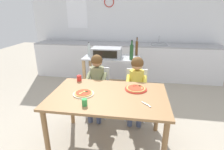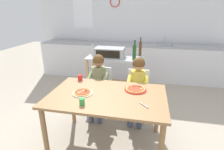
% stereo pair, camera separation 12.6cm
% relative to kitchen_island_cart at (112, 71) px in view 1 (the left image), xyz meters
% --- Properties ---
extents(ground_plane, '(12.00, 12.00, 0.00)m').
position_rel_kitchen_island_cart_xyz_m(ground_plane, '(0.17, -0.18, -0.58)').
color(ground_plane, '#A89E8C').
extents(back_wall_tiled, '(5.31, 0.14, 2.70)m').
position_rel_kitchen_island_cart_xyz_m(back_wall_tiled, '(0.16, 1.68, 0.77)').
color(back_wall_tiled, silver).
rests_on(back_wall_tiled, ground).
extents(kitchen_counter, '(4.78, 0.60, 1.10)m').
position_rel_kitchen_island_cart_xyz_m(kitchen_counter, '(0.17, 1.27, -0.13)').
color(kitchen_counter, silver).
rests_on(kitchen_counter, ground).
extents(kitchen_island_cart, '(1.09, 0.52, 0.88)m').
position_rel_kitchen_island_cart_xyz_m(kitchen_island_cart, '(0.00, 0.00, 0.00)').
color(kitchen_island_cart, '#B7BABF').
rests_on(kitchen_island_cart, ground).
extents(toaster_oven, '(0.56, 0.34, 0.18)m').
position_rel_kitchen_island_cart_xyz_m(toaster_oven, '(-0.10, -0.03, 0.38)').
color(toaster_oven, '#999BA0').
rests_on(toaster_oven, kitchen_island_cart).
extents(bottle_slim_sauce, '(0.07, 0.07, 0.36)m').
position_rel_kitchen_island_cart_xyz_m(bottle_slim_sauce, '(0.38, -0.14, 0.44)').
color(bottle_slim_sauce, '#1E4723').
rests_on(bottle_slim_sauce, kitchen_island_cart).
extents(bottle_brown_beer, '(0.05, 0.05, 0.36)m').
position_rel_kitchen_island_cart_xyz_m(bottle_brown_beer, '(0.47, 0.19, 0.44)').
color(bottle_brown_beer, '#4C2D14').
rests_on(bottle_brown_beer, kitchen_island_cart).
extents(bottle_clear_vinegar, '(0.06, 0.06, 0.26)m').
position_rel_kitchen_island_cart_xyz_m(bottle_clear_vinegar, '(-0.48, 0.10, 0.39)').
color(bottle_clear_vinegar, '#ADB7B2').
rests_on(bottle_clear_vinegar, kitchen_island_cart).
extents(dining_table, '(1.44, 0.92, 0.75)m').
position_rel_kitchen_island_cart_xyz_m(dining_table, '(0.17, -1.38, 0.08)').
color(dining_table, olive).
rests_on(dining_table, ground).
extents(dining_chair_left, '(0.36, 0.36, 0.81)m').
position_rel_kitchen_island_cart_xyz_m(dining_chair_left, '(-0.14, -0.61, -0.10)').
color(dining_chair_left, silver).
rests_on(dining_chair_left, ground).
extents(dining_chair_right, '(0.36, 0.36, 0.81)m').
position_rel_kitchen_island_cart_xyz_m(dining_chair_right, '(0.50, -0.61, -0.10)').
color(dining_chair_right, silver).
rests_on(dining_chair_right, ground).
extents(child_in_olive_shirt, '(0.32, 0.42, 1.06)m').
position_rel_kitchen_island_cart_xyz_m(child_in_olive_shirt, '(-0.14, -0.73, 0.09)').
color(child_in_olive_shirt, '#424C6B').
rests_on(child_in_olive_shirt, ground).
extents(child_in_yellow_shirt, '(0.32, 0.42, 1.04)m').
position_rel_kitchen_island_cart_xyz_m(child_in_yellow_shirt, '(0.50, -0.73, 0.09)').
color(child_in_yellow_shirt, '#424C6B').
rests_on(child_in_yellow_shirt, ground).
extents(pizza_plate_cream, '(0.26, 0.26, 0.03)m').
position_rel_kitchen_island_cart_xyz_m(pizza_plate_cream, '(-0.14, -1.42, 0.18)').
color(pizza_plate_cream, beige).
rests_on(pizza_plate_cream, dining_table).
extents(pizza_plate_red_rimmed, '(0.29, 0.29, 0.03)m').
position_rel_kitchen_island_cart_xyz_m(pizza_plate_red_rimmed, '(0.50, -1.18, 0.18)').
color(pizza_plate_red_rimmed, red).
rests_on(pizza_plate_red_rimmed, dining_table).
extents(drinking_cup_red, '(0.07, 0.07, 0.08)m').
position_rel_kitchen_island_cart_xyz_m(drinking_cup_red, '(-0.33, -1.00, 0.21)').
color(drinking_cup_red, red).
rests_on(drinking_cup_red, dining_table).
extents(drinking_cup_green, '(0.06, 0.06, 0.08)m').
position_rel_kitchen_island_cart_xyz_m(drinking_cup_green, '(-0.04, -1.68, 0.21)').
color(drinking_cup_green, green).
rests_on(drinking_cup_green, dining_table).
extents(serving_spoon, '(0.10, 0.11, 0.01)m').
position_rel_kitchen_island_cart_xyz_m(serving_spoon, '(0.62, -1.56, 0.18)').
color(serving_spoon, '#B7BABF').
rests_on(serving_spoon, dining_table).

